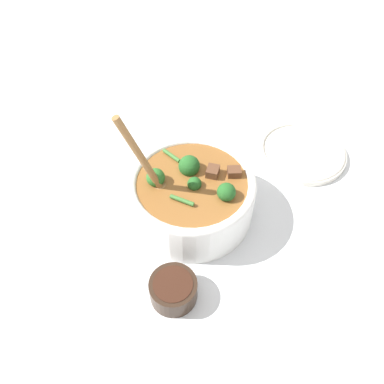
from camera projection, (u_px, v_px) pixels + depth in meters
ground_plane at (192, 212)px, 0.71m from camera, size 4.00×4.00×0.00m
stew_bowl at (192, 194)px, 0.67m from camera, size 0.22×0.22×0.24m
condiment_bowl at (173, 289)px, 0.58m from camera, size 0.08×0.08×0.04m
empty_plate at (302, 152)px, 0.80m from camera, size 0.19×0.19×0.02m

